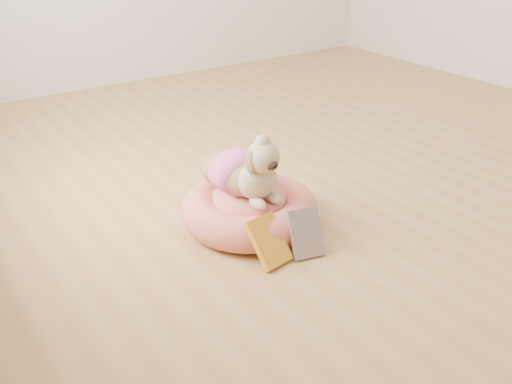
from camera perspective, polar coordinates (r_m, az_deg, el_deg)
floor at (r=3.09m, az=10.14°, el=2.41°), size 4.50×4.50×0.00m
pet_bed at (r=2.47m, az=-0.66°, el=-1.78°), size 0.59×0.59×0.15m
dog at (r=2.37m, az=-1.11°, el=3.17°), size 0.31×0.43×0.31m
book_yellow at (r=2.22m, az=1.26°, el=-4.93°), size 0.16×0.17×0.18m
book_white at (r=2.27m, az=5.01°, el=-4.12°), size 0.15×0.13×0.18m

